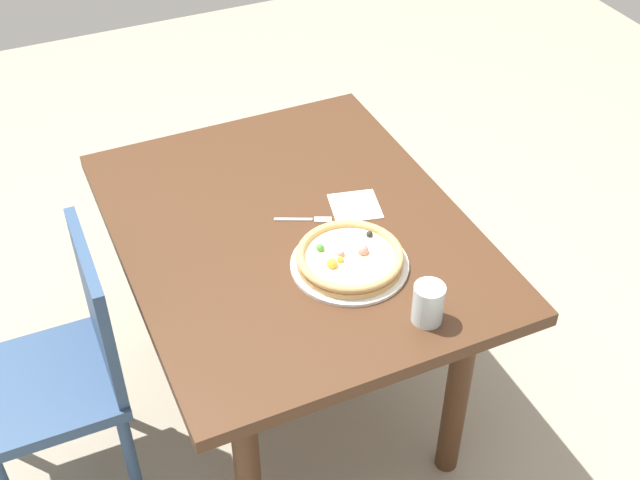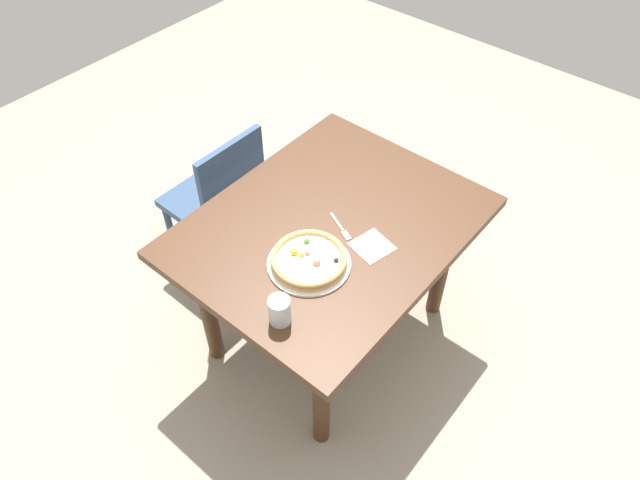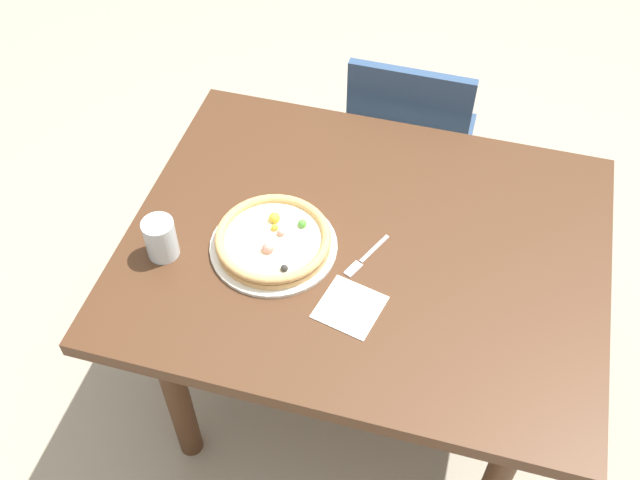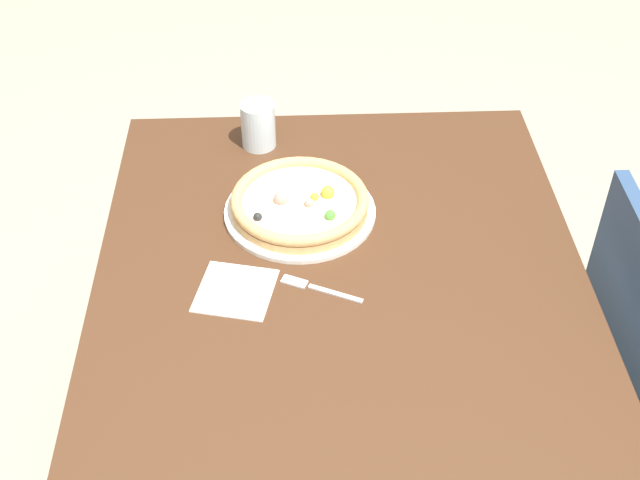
{
  "view_description": "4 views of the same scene",
  "coord_description": "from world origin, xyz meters",
  "px_view_note": "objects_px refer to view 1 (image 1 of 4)",
  "views": [
    {
      "loc": [
        1.7,
        -0.68,
        2.24
      ],
      "look_at": [
        0.11,
        0.04,
        0.77
      ],
      "focal_mm": 46.72,
      "sensor_mm": 36.0,
      "label": 1
    },
    {
      "loc": [
        1.32,
        1.05,
        2.45
      ],
      "look_at": [
        0.11,
        0.04,
        0.77
      ],
      "focal_mm": 33.35,
      "sensor_mm": 36.0,
      "label": 2
    },
    {
      "loc": [
        -0.21,
        1.19,
        2.16
      ],
      "look_at": [
        0.11,
        0.04,
        0.77
      ],
      "focal_mm": 41.45,
      "sensor_mm": 36.0,
      "label": 3
    },
    {
      "loc": [
        -1.15,
        0.09,
        1.87
      ],
      "look_at": [
        0.11,
        0.04,
        0.77
      ],
      "focal_mm": 47.16,
      "sensor_mm": 36.0,
      "label": 4
    }
  ],
  "objects_px": {
    "fork": "(308,219)",
    "dining_table": "(293,254)",
    "drinking_glass": "(428,303)",
    "plate": "(350,265)",
    "pizza": "(350,257)",
    "chair_near": "(66,367)",
    "napkin": "(355,206)"
  },
  "relations": [
    {
      "from": "dining_table",
      "to": "plate",
      "type": "height_order",
      "value": "plate"
    },
    {
      "from": "plate",
      "to": "napkin",
      "type": "bearing_deg",
      "value": 150.68
    },
    {
      "from": "napkin",
      "to": "dining_table",
      "type": "bearing_deg",
      "value": -87.64
    },
    {
      "from": "dining_table",
      "to": "fork",
      "type": "distance_m",
      "value": 0.12
    },
    {
      "from": "plate",
      "to": "fork",
      "type": "relative_size",
      "value": 2.04
    },
    {
      "from": "plate",
      "to": "pizza",
      "type": "xyz_separation_m",
      "value": [
        -0.0,
        -0.0,
        0.03
      ]
    },
    {
      "from": "chair_near",
      "to": "pizza",
      "type": "xyz_separation_m",
      "value": [
        0.22,
        0.77,
        0.31
      ]
    },
    {
      "from": "dining_table",
      "to": "chair_near",
      "type": "xyz_separation_m",
      "value": [
        0.0,
        -0.69,
        -0.17
      ]
    },
    {
      "from": "chair_near",
      "to": "dining_table",
      "type": "bearing_deg",
      "value": -89.2
    },
    {
      "from": "dining_table",
      "to": "chair_near",
      "type": "relative_size",
      "value": 1.39
    },
    {
      "from": "pizza",
      "to": "plate",
      "type": "bearing_deg",
      "value": 48.53
    },
    {
      "from": "dining_table",
      "to": "napkin",
      "type": "distance_m",
      "value": 0.23
    },
    {
      "from": "dining_table",
      "to": "pizza",
      "type": "height_order",
      "value": "pizza"
    },
    {
      "from": "fork",
      "to": "napkin",
      "type": "relative_size",
      "value": 1.12
    },
    {
      "from": "chair_near",
      "to": "pizza",
      "type": "relative_size",
      "value": 2.98
    },
    {
      "from": "chair_near",
      "to": "plate",
      "type": "bearing_deg",
      "value": -105.18
    },
    {
      "from": "plate",
      "to": "pizza",
      "type": "relative_size",
      "value": 1.1
    },
    {
      "from": "pizza",
      "to": "drinking_glass",
      "type": "height_order",
      "value": "drinking_glass"
    },
    {
      "from": "plate",
      "to": "fork",
      "type": "xyz_separation_m",
      "value": [
        -0.23,
        -0.02,
        -0.0
      ]
    },
    {
      "from": "pizza",
      "to": "fork",
      "type": "distance_m",
      "value": 0.23
    },
    {
      "from": "chair_near",
      "to": "fork",
      "type": "xyz_separation_m",
      "value": [
        -0.01,
        0.74,
        0.28
      ]
    },
    {
      "from": "fork",
      "to": "pizza",
      "type": "bearing_deg",
      "value": -59.41
    },
    {
      "from": "fork",
      "to": "drinking_glass",
      "type": "relative_size",
      "value": 1.43
    },
    {
      "from": "chair_near",
      "to": "napkin",
      "type": "xyz_separation_m",
      "value": [
        -0.01,
        0.9,
        0.28
      ]
    },
    {
      "from": "dining_table",
      "to": "fork",
      "type": "xyz_separation_m",
      "value": [
        -0.01,
        0.05,
        0.11
      ]
    },
    {
      "from": "drinking_glass",
      "to": "pizza",
      "type": "bearing_deg",
      "value": -160.95
    },
    {
      "from": "drinking_glass",
      "to": "dining_table",
      "type": "bearing_deg",
      "value": -161.01
    },
    {
      "from": "pizza",
      "to": "drinking_glass",
      "type": "relative_size",
      "value": 2.65
    },
    {
      "from": "fork",
      "to": "dining_table",
      "type": "bearing_deg",
      "value": -147.43
    },
    {
      "from": "chair_near",
      "to": "plate",
      "type": "distance_m",
      "value": 0.85
    },
    {
      "from": "napkin",
      "to": "pizza",
      "type": "bearing_deg",
      "value": -29.38
    },
    {
      "from": "plate",
      "to": "pizza",
      "type": "height_order",
      "value": "pizza"
    }
  ]
}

